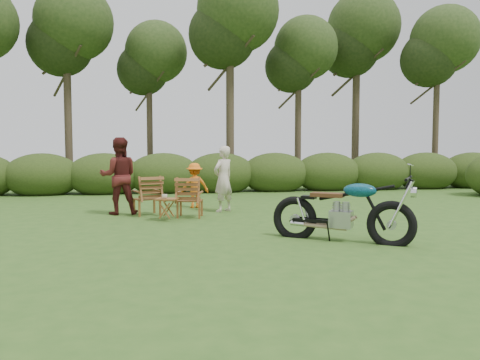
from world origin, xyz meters
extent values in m
plane|color=#2F531B|center=(0.00, 0.00, 0.00)|extent=(80.00, 80.00, 0.00)
cylinder|color=#34291C|center=(-5.50, 11.10, 3.60)|extent=(0.28, 0.28, 7.20)
sphere|color=#223815|center=(-5.50, 11.10, 5.84)|extent=(2.88, 2.88, 2.88)
cylinder|color=#34291C|center=(-2.50, 12.20, 3.15)|extent=(0.24, 0.24, 6.30)
sphere|color=#223815|center=(-2.50, 12.20, 5.11)|extent=(2.52, 2.52, 2.52)
cylinder|color=#34291C|center=(0.50, 10.00, 3.83)|extent=(0.30, 0.30, 7.65)
sphere|color=#223815|center=(0.50, 10.00, 6.21)|extent=(3.06, 3.06, 3.06)
cylinder|color=#34291C|center=(3.50, 11.10, 3.24)|extent=(0.26, 0.26, 6.48)
sphere|color=#223815|center=(3.50, 11.10, 5.26)|extent=(2.59, 2.59, 2.59)
cylinder|color=#34291C|center=(6.50, 12.20, 3.96)|extent=(0.32, 0.32, 7.92)
sphere|color=#223815|center=(6.50, 12.20, 6.42)|extent=(3.17, 3.17, 3.17)
cylinder|color=#34291C|center=(9.00, 10.00, 3.42)|extent=(0.24, 0.24, 6.84)
sphere|color=#223815|center=(9.00, 10.00, 5.55)|extent=(2.74, 2.74, 2.74)
ellipsoid|color=#273814|center=(-6.00, 9.00, 0.63)|extent=(2.52, 1.68, 1.51)
ellipsoid|color=#273814|center=(-4.00, 9.00, 0.63)|extent=(2.52, 1.68, 1.51)
ellipsoid|color=#273814|center=(-2.00, 9.00, 0.63)|extent=(2.52, 1.68, 1.51)
ellipsoid|color=#273814|center=(0.00, 9.00, 0.63)|extent=(2.52, 1.68, 1.51)
ellipsoid|color=#273814|center=(2.00, 9.00, 0.63)|extent=(2.52, 1.68, 1.51)
ellipsoid|color=#273814|center=(4.00, 9.00, 0.63)|extent=(2.52, 1.68, 1.51)
ellipsoid|color=#273814|center=(6.00, 9.00, 0.63)|extent=(2.52, 1.68, 1.51)
ellipsoid|color=#273814|center=(8.00, 9.00, 0.63)|extent=(2.52, 1.68, 1.51)
ellipsoid|color=#273814|center=(10.00, 9.00, 0.63)|extent=(2.52, 1.68, 1.51)
imported|color=beige|center=(-2.09, 2.62, 0.53)|extent=(0.16, 0.16, 0.09)
imported|color=beige|center=(-0.64, 3.83, 0.00)|extent=(0.70, 0.66, 1.61)
imported|color=#4E1816|center=(-3.12, 3.82, 0.00)|extent=(0.94, 0.76, 1.81)
imported|color=orange|center=(-1.28, 4.71, 0.00)|extent=(0.82, 0.56, 1.17)
camera|label=1|loc=(-2.25, -7.46, 1.58)|focal=35.00mm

